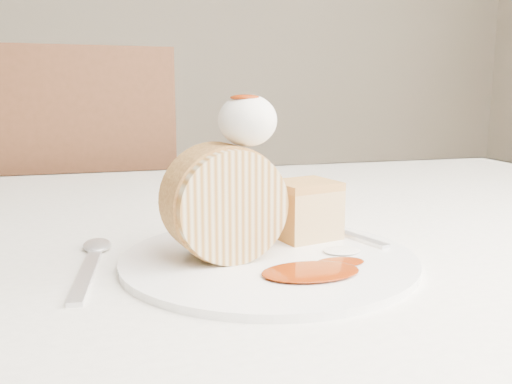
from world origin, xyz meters
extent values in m
cube|color=white|center=(0.00, 0.20, 0.73)|extent=(1.40, 0.90, 0.04)
cube|color=white|center=(0.00, 0.65, 0.61)|extent=(1.40, 0.01, 0.28)
cylinder|color=brown|center=(0.62, 0.57, 0.35)|extent=(0.06, 0.06, 0.71)
cube|color=brown|center=(-0.27, 0.94, 0.48)|extent=(0.53, 0.53, 0.04)
cube|color=brown|center=(-0.24, 0.73, 0.75)|extent=(0.47, 0.12, 0.49)
cylinder|color=brown|center=(-0.10, 1.17, 0.23)|extent=(0.04, 0.04, 0.46)
cylinder|color=brown|center=(-0.04, 0.78, 0.23)|extent=(0.04, 0.04, 0.46)
cylinder|color=white|center=(-0.01, 0.02, 0.75)|extent=(0.35, 0.35, 0.01)
cylinder|color=#CAB98C|center=(-0.05, 0.03, 0.81)|extent=(0.11, 0.07, 0.10)
cube|color=tan|center=(0.05, 0.08, 0.78)|extent=(0.08, 0.07, 0.05)
ellipsoid|color=silver|center=(-0.02, 0.03, 0.89)|extent=(0.05, 0.05, 0.05)
ellipsoid|color=maroon|center=(-0.03, 0.03, 0.91)|extent=(0.03, 0.02, 0.01)
cube|color=silver|center=(0.10, 0.07, 0.76)|extent=(0.07, 0.17, 0.00)
cube|color=silver|center=(-0.17, 0.02, 0.75)|extent=(0.04, 0.17, 0.00)
camera|label=1|loc=(-0.15, -0.48, 0.92)|focal=40.00mm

